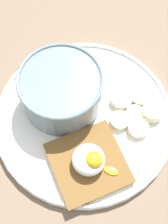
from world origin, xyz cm
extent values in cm
cube|color=#725E4C|center=(0.00, 0.00, 1.00)|extent=(120.00, 120.00, 2.00)
cylinder|color=white|center=(0.00, 0.00, 2.50)|extent=(28.95, 28.95, 1.00)
torus|color=white|center=(0.00, 0.00, 3.30)|extent=(28.75, 28.75, 0.60)
cylinder|color=slate|center=(4.54, 0.97, 6.39)|extent=(12.85, 12.85, 6.78)
torus|color=slate|center=(4.54, 0.97, 9.78)|extent=(13.05, 13.05, 0.60)
cylinder|color=#CCBB8E|center=(4.54, 0.97, 5.98)|extent=(11.45, 11.45, 5.56)
ellipsoid|color=#CCBB8E|center=(4.54, 0.97, 8.56)|extent=(10.88, 10.88, 1.20)
ellipsoid|color=#936346|center=(4.15, -0.75, 8.84)|extent=(1.23, 1.51, 0.56)
ellipsoid|color=tan|center=(1.93, 1.46, 8.81)|extent=(0.86, 1.24, 0.50)
ellipsoid|color=#9D7448|center=(7.13, 0.79, 8.86)|extent=(1.65, 1.41, 0.60)
ellipsoid|color=tan|center=(4.30, -2.93, 8.90)|extent=(1.80, 1.45, 0.67)
ellipsoid|color=#9B6E45|center=(1.95, 2.81, 8.91)|extent=(1.78, 1.93, 0.70)
ellipsoid|color=beige|center=(4.41, 0.21, 8.86)|extent=(1.69, 1.51, 0.61)
cube|color=brown|center=(-6.62, 4.22, 4.11)|extent=(12.83, 12.83, 0.30)
cube|color=olive|center=(-6.62, 4.22, 3.60)|extent=(12.58, 12.58, 1.21)
ellipsoid|color=white|center=(-6.62, 4.22, 5.69)|extent=(4.90, 4.81, 2.96)
sphere|color=yellow|center=(-7.29, 3.81, 6.51)|extent=(2.63, 2.63, 2.63)
ellipsoid|color=yellow|center=(-9.64, 2.39, 4.41)|extent=(2.47, 2.14, 0.36)
cylinder|color=beige|center=(-6.20, -9.04, 3.80)|extent=(4.96, 5.00, 1.92)
cylinder|color=#B4B086|center=(-6.20, -9.04, 4.43)|extent=(0.88, 0.88, 0.24)
cylinder|color=beige|center=(-1.42, -6.52, 3.74)|extent=(4.61, 4.55, 1.64)
cylinder|color=#B9B091|center=(-1.42, -6.52, 4.39)|extent=(0.82, 0.81, 0.18)
cylinder|color=#F8EABD|center=(-4.64, -6.68, 3.58)|extent=(4.05, 4.08, 1.38)
cylinder|color=#C1B694|center=(-4.64, -6.68, 4.04)|extent=(0.72, 0.73, 0.20)
cylinder|color=#F3EEC8|center=(-4.14, -3.97, 3.64)|extent=(4.18, 4.19, 1.29)
cylinder|color=#BDBA9C|center=(-4.14, -3.97, 4.26)|extent=(0.75, 0.75, 0.13)
cylinder|color=#F8E4BD|center=(-6.84, -5.41, 3.70)|extent=(3.41, 3.28, 1.63)
cylinder|color=#C2B294|center=(-6.84, -5.41, 4.29)|extent=(0.60, 0.59, 0.20)
cylinder|color=beige|center=(-2.96, -9.39, 3.74)|extent=(4.19, 4.23, 1.57)
cylinder|color=tan|center=(-2.96, -9.39, 4.44)|extent=(0.75, 0.76, 0.15)
camera|label=1|loc=(-15.97, 12.12, 49.24)|focal=50.00mm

